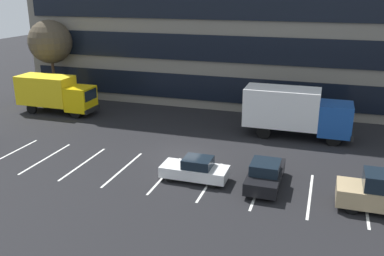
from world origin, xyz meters
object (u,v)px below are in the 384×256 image
box_truck_yellow_all (55,93)px  sedan_white (195,170)px  bare_tree (50,42)px  box_truck_blue (295,110)px  sedan_black (265,174)px

box_truck_yellow_all → sedan_white: bearing=-30.6°
box_truck_yellow_all → bare_tree: 6.30m
box_truck_blue → bare_tree: bare_tree is taller
sedan_black → box_truck_blue: bearing=85.1°
box_truck_yellow_all → sedan_white: (16.00, -9.45, -1.19)m
box_truck_yellow_all → bare_tree: (-2.92, 4.05, 3.85)m
box_truck_yellow_all → sedan_black: (19.97, -8.98, -1.13)m
sedan_white → box_truck_blue: bearing=63.3°
box_truck_blue → sedan_white: 10.64m
box_truck_blue → box_truck_yellow_all: box_truck_blue is taller
box_truck_blue → box_truck_yellow_all: (-20.74, 0.03, -0.21)m
sedan_black → bare_tree: bearing=150.4°
box_truck_blue → sedan_black: size_ratio=1.86×
box_truck_blue → box_truck_yellow_all: 20.74m
sedan_white → bare_tree: size_ratio=0.50×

